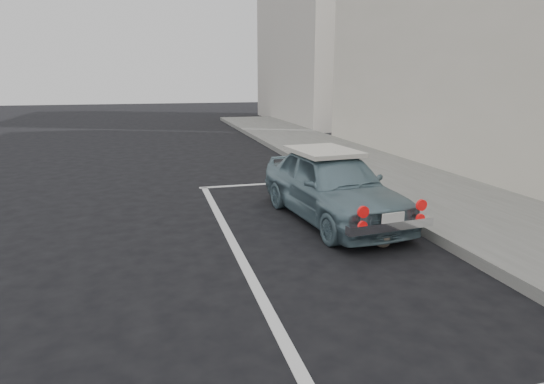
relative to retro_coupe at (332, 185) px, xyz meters
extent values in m
plane|color=black|center=(-0.85, -3.81, -0.57)|extent=(80.00, 80.00, 0.00)
cube|color=slate|center=(2.35, -1.81, -0.49)|extent=(2.80, 40.00, 0.15)
cube|color=black|center=(3.81, 0.19, 0.83)|extent=(0.10, 16.00, 2.40)
cube|color=beige|center=(5.50, 16.19, 3.43)|extent=(3.50, 10.00, 8.00)
cube|color=silver|center=(-0.35, 2.69, -0.57)|extent=(3.00, 0.12, 0.01)
cube|color=silver|center=(-1.75, -0.81, -0.57)|extent=(0.12, 7.00, 0.01)
imported|color=slate|center=(0.00, 0.00, -0.01)|extent=(1.65, 3.42, 1.13)
cube|color=beige|center=(-0.03, 0.33, 0.49)|extent=(1.05, 1.34, 0.07)
cube|color=silver|center=(0.16, -1.59, -0.19)|extent=(1.27, 0.25, 0.12)
cube|color=white|center=(0.17, -1.64, -0.09)|extent=(0.33, 0.05, 0.17)
cylinder|color=red|center=(-0.27, -1.67, 0.05)|extent=(0.15, 0.05, 0.15)
cylinder|color=red|center=(0.60, -1.58, 0.05)|extent=(0.15, 0.05, 0.15)
cylinder|color=red|center=(-0.27, -1.67, -0.13)|extent=(0.12, 0.05, 0.12)
cylinder|color=red|center=(0.60, -1.58, -0.13)|extent=(0.12, 0.05, 0.12)
ellipsoid|color=#6D5D53|center=(0.19, -1.34, -0.45)|extent=(0.32, 0.41, 0.22)
sphere|color=#6D5D53|center=(0.15, -1.49, -0.38)|extent=(0.14, 0.14, 0.14)
cone|color=#6D5D53|center=(0.11, -1.48, -0.31)|extent=(0.05, 0.05, 0.05)
cone|color=#6D5D53|center=(0.18, -1.50, -0.31)|extent=(0.05, 0.05, 0.05)
cylinder|color=#6D5D53|center=(0.29, -1.18, -0.53)|extent=(0.06, 0.24, 0.03)
camera|label=1|loc=(-2.75, -6.57, 1.66)|focal=30.00mm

